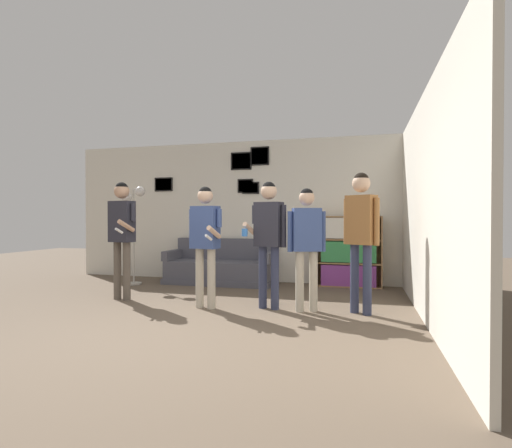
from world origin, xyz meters
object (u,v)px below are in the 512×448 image
at_px(couch, 221,268).
at_px(person_spectator_far_right, 361,226).
at_px(person_spectator_near_bookshelf, 307,237).
at_px(bookshelf, 348,252).
at_px(person_player_foreground_left, 122,227).
at_px(person_watcher_holding_cup, 269,231).
at_px(floor_lamp, 134,211).
at_px(person_player_foreground_center, 205,234).

xyz_separation_m(couch, person_spectator_far_right, (2.53, -1.82, 0.83)).
bearing_deg(couch, person_spectator_near_bookshelf, -45.35).
distance_m(bookshelf, person_player_foreground_left, 3.83).
bearing_deg(person_spectator_far_right, person_watcher_holding_cup, -178.81).
distance_m(floor_lamp, person_player_foreground_center, 2.52).
relative_size(person_player_foreground_center, person_watcher_holding_cup, 0.96).
bearing_deg(person_spectator_far_right, person_player_foreground_left, 179.81).
height_order(couch, floor_lamp, floor_lamp).
bearing_deg(person_spectator_near_bookshelf, person_spectator_far_right, 4.37).
distance_m(bookshelf, person_spectator_near_bookshelf, 2.16).
bearing_deg(person_player_foreground_left, person_watcher_holding_cup, -0.92).
height_order(couch, person_spectator_near_bookshelf, person_spectator_near_bookshelf).
bearing_deg(person_spectator_near_bookshelf, floor_lamp, 158.29).
distance_m(bookshelf, person_watcher_holding_cup, 2.31).
bearing_deg(floor_lamp, bookshelf, 10.96).
height_order(couch, person_player_foreground_center, person_player_foreground_center).
height_order(person_player_foreground_left, person_spectator_near_bookshelf, person_player_foreground_left).
distance_m(person_player_foreground_center, person_spectator_near_bookshelf, 1.35).
bearing_deg(person_spectator_near_bookshelf, person_player_foreground_left, 178.69).
bearing_deg(couch, floor_lamp, -160.30).
xyz_separation_m(bookshelf, person_spectator_near_bookshelf, (-0.47, -2.07, 0.35)).
distance_m(bookshelf, person_spectator_far_right, 2.09).
relative_size(person_watcher_holding_cup, person_spectator_near_bookshelf, 1.06).
bearing_deg(person_watcher_holding_cup, person_player_foreground_left, 179.08).
relative_size(bookshelf, person_spectator_far_right, 0.70).
bearing_deg(couch, person_player_foreground_center, -76.03).
bearing_deg(bookshelf, couch, -175.02).
xyz_separation_m(person_watcher_holding_cup, person_spectator_near_bookshelf, (0.51, -0.03, -0.07)).
xyz_separation_m(person_player_foreground_left, person_spectator_near_bookshelf, (2.76, -0.06, -0.11)).
relative_size(floor_lamp, person_watcher_holding_cup, 1.06).
xyz_separation_m(person_spectator_near_bookshelf, person_spectator_far_right, (0.68, 0.05, 0.14)).
height_order(bookshelf, person_player_foreground_center, person_player_foreground_center).
relative_size(couch, person_player_foreground_left, 1.16).
xyz_separation_m(couch, floor_lamp, (-1.50, -0.54, 1.06)).
distance_m(couch, person_spectator_far_right, 3.23).
height_order(person_player_foreground_left, person_player_foreground_center, person_player_foreground_left).
relative_size(couch, person_spectator_far_right, 1.13).
relative_size(couch, person_watcher_holding_cup, 1.19).
bearing_deg(person_player_foreground_center, couch, 103.97).
distance_m(person_player_foreground_left, person_spectator_far_right, 3.44).
relative_size(person_player_foreground_left, person_watcher_holding_cup, 1.03).
bearing_deg(floor_lamp, person_player_foreground_left, -65.08).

